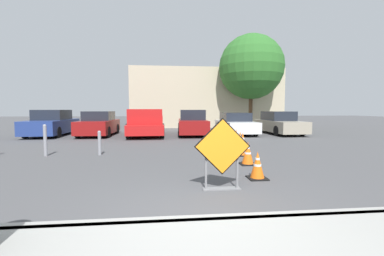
{
  "coord_description": "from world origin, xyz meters",
  "views": [
    {
      "loc": [
        -0.45,
        -3.37,
        1.62
      ],
      "look_at": [
        0.82,
        8.82,
        0.72
      ],
      "focal_mm": 24.0,
      "sensor_mm": 36.0,
      "label": 1
    }
  ],
  "objects_px": {
    "traffic_cone_fourth": "(240,141)",
    "traffic_cone_second": "(248,153)",
    "traffic_cone_nearest": "(257,166)",
    "parked_car_fourth": "(235,124)",
    "road_closed_sign": "(222,152)",
    "parked_car_fifth": "(279,124)",
    "pickup_truck": "(146,124)",
    "parked_car_nearest": "(52,124)",
    "traffic_cone_third": "(243,144)",
    "bollard_nearest": "(100,142)",
    "parked_car_third": "(192,123)",
    "traffic_cone_fifth": "(236,137)",
    "parked_car_second": "(99,124)",
    "bollard_second": "(45,139)"
  },
  "relations": [
    {
      "from": "traffic_cone_second",
      "to": "traffic_cone_fifth",
      "type": "relative_size",
      "value": 0.96
    },
    {
      "from": "traffic_cone_nearest",
      "to": "parked_car_nearest",
      "type": "bearing_deg",
      "value": 129.8
    },
    {
      "from": "traffic_cone_fourth",
      "to": "parked_car_fifth",
      "type": "height_order",
      "value": "parked_car_fifth"
    },
    {
      "from": "road_closed_sign",
      "to": "pickup_truck",
      "type": "relative_size",
      "value": 0.27
    },
    {
      "from": "traffic_cone_fifth",
      "to": "bollard_second",
      "type": "height_order",
      "value": "bollard_second"
    },
    {
      "from": "traffic_cone_fifth",
      "to": "pickup_truck",
      "type": "xyz_separation_m",
      "value": [
        -4.44,
        4.16,
        0.4
      ]
    },
    {
      "from": "parked_car_nearest",
      "to": "parked_car_fourth",
      "type": "distance_m",
      "value": 11.51
    },
    {
      "from": "traffic_cone_third",
      "to": "bollard_second",
      "type": "height_order",
      "value": "bollard_second"
    },
    {
      "from": "traffic_cone_fourth",
      "to": "traffic_cone_second",
      "type": "bearing_deg",
      "value": -102.23
    },
    {
      "from": "traffic_cone_nearest",
      "to": "parked_car_fourth",
      "type": "height_order",
      "value": "parked_car_fourth"
    },
    {
      "from": "parked_car_fifth",
      "to": "parked_car_second",
      "type": "bearing_deg",
      "value": -1.72
    },
    {
      "from": "road_closed_sign",
      "to": "parked_car_third",
      "type": "bearing_deg",
      "value": 87.06
    },
    {
      "from": "traffic_cone_fourth",
      "to": "parked_car_third",
      "type": "height_order",
      "value": "parked_car_third"
    },
    {
      "from": "bollard_nearest",
      "to": "parked_car_fifth",
      "type": "bearing_deg",
      "value": 35.54
    },
    {
      "from": "road_closed_sign",
      "to": "bollard_nearest",
      "type": "relative_size",
      "value": 1.67
    },
    {
      "from": "traffic_cone_nearest",
      "to": "parked_car_fifth",
      "type": "bearing_deg",
      "value": 63.21
    },
    {
      "from": "traffic_cone_second",
      "to": "traffic_cone_third",
      "type": "bearing_deg",
      "value": 78.68
    },
    {
      "from": "parked_car_third",
      "to": "bollard_second",
      "type": "xyz_separation_m",
      "value": [
        -5.82,
        -6.74,
        -0.15
      ]
    },
    {
      "from": "traffic_cone_third",
      "to": "parked_car_fourth",
      "type": "xyz_separation_m",
      "value": [
        1.88,
        7.7,
        0.25
      ]
    },
    {
      "from": "traffic_cone_third",
      "to": "parked_car_third",
      "type": "xyz_separation_m",
      "value": [
        -1.0,
        7.32,
        0.33
      ]
    },
    {
      "from": "parked_car_third",
      "to": "parked_car_fifth",
      "type": "height_order",
      "value": "parked_car_third"
    },
    {
      "from": "parked_car_third",
      "to": "bollard_nearest",
      "type": "height_order",
      "value": "parked_car_third"
    },
    {
      "from": "traffic_cone_nearest",
      "to": "traffic_cone_third",
      "type": "height_order",
      "value": "traffic_cone_third"
    },
    {
      "from": "parked_car_fourth",
      "to": "traffic_cone_fifth",
      "type": "bearing_deg",
      "value": 75.3
    },
    {
      "from": "traffic_cone_nearest",
      "to": "traffic_cone_fourth",
      "type": "xyz_separation_m",
      "value": [
        0.9,
        4.42,
        0.04
      ]
    },
    {
      "from": "pickup_truck",
      "to": "parked_car_third",
      "type": "height_order",
      "value": "pickup_truck"
    },
    {
      "from": "traffic_cone_third",
      "to": "bollard_second",
      "type": "distance_m",
      "value": 6.84
    },
    {
      "from": "parked_car_fifth",
      "to": "road_closed_sign",
      "type": "bearing_deg",
      "value": 58.83
    },
    {
      "from": "road_closed_sign",
      "to": "traffic_cone_third",
      "type": "height_order",
      "value": "road_closed_sign"
    },
    {
      "from": "traffic_cone_second",
      "to": "parked_car_nearest",
      "type": "distance_m",
      "value": 13.22
    },
    {
      "from": "bollard_second",
      "to": "parked_car_second",
      "type": "bearing_deg",
      "value": 89.49
    },
    {
      "from": "traffic_cone_second",
      "to": "traffic_cone_fourth",
      "type": "xyz_separation_m",
      "value": [
        0.63,
        2.89,
        0.02
      ]
    },
    {
      "from": "parked_car_second",
      "to": "parked_car_fourth",
      "type": "relative_size",
      "value": 0.89
    },
    {
      "from": "traffic_cone_second",
      "to": "parked_car_fourth",
      "type": "xyz_separation_m",
      "value": [
        2.17,
        9.16,
        0.33
      ]
    },
    {
      "from": "traffic_cone_fifth",
      "to": "parked_car_second",
      "type": "xyz_separation_m",
      "value": [
        -7.33,
        4.62,
        0.35
      ]
    },
    {
      "from": "parked_car_nearest",
      "to": "parked_car_third",
      "type": "height_order",
      "value": "parked_car_nearest"
    },
    {
      "from": "road_closed_sign",
      "to": "traffic_cone_nearest",
      "type": "height_order",
      "value": "road_closed_sign"
    },
    {
      "from": "pickup_truck",
      "to": "parked_car_fifth",
      "type": "height_order",
      "value": "pickup_truck"
    },
    {
      "from": "traffic_cone_nearest",
      "to": "bollard_nearest",
      "type": "bearing_deg",
      "value": 141.2
    },
    {
      "from": "parked_car_fourth",
      "to": "bollard_nearest",
      "type": "relative_size",
      "value": 5.23
    },
    {
      "from": "parked_car_fourth",
      "to": "parked_car_second",
      "type": "bearing_deg",
      "value": 1.66
    },
    {
      "from": "road_closed_sign",
      "to": "traffic_cone_fifth",
      "type": "xyz_separation_m",
      "value": [
        2.14,
        6.61,
        -0.43
      ]
    },
    {
      "from": "traffic_cone_fourth",
      "to": "parked_car_second",
      "type": "bearing_deg",
      "value": 139.31
    },
    {
      "from": "traffic_cone_second",
      "to": "traffic_cone_third",
      "type": "relative_size",
      "value": 0.82
    },
    {
      "from": "parked_car_nearest",
      "to": "pickup_truck",
      "type": "relative_size",
      "value": 0.87
    },
    {
      "from": "traffic_cone_third",
      "to": "parked_car_second",
      "type": "distance_m",
      "value": 10.11
    },
    {
      "from": "parked_car_nearest",
      "to": "traffic_cone_fourth",
      "type": "bearing_deg",
      "value": 145.69
    },
    {
      "from": "parked_car_second",
      "to": "traffic_cone_fourth",
      "type": "bearing_deg",
      "value": 140.35
    },
    {
      "from": "road_closed_sign",
      "to": "traffic_cone_second",
      "type": "xyz_separation_m",
      "value": [
        1.27,
        2.25,
        -0.44
      ]
    },
    {
      "from": "parked_car_third",
      "to": "bollard_second",
      "type": "distance_m",
      "value": 8.91
    }
  ]
}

